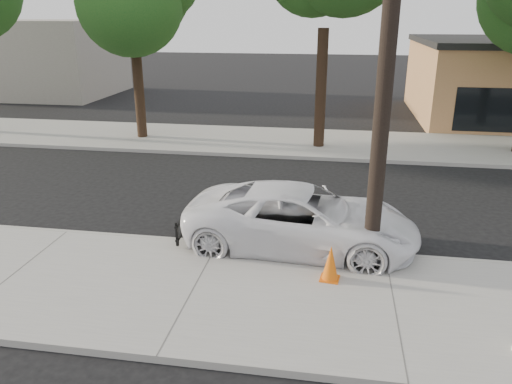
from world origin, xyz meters
TOP-DOWN VIEW (x-y plane):
  - ground at (0.00, 0.00)m, footprint 120.00×120.00m
  - near_sidewalk at (0.00, -4.30)m, footprint 90.00×4.40m
  - far_sidewalk at (0.00, 8.50)m, footprint 90.00×5.00m
  - curb_near at (0.00, -2.10)m, footprint 90.00×0.12m
  - building_far at (-20.00, 20.00)m, footprint 14.00×8.00m
  - utility_pole at (3.60, -2.70)m, footprint 1.40×0.34m
  - police_cruiser at (2.00, -1.80)m, footprint 5.72×2.90m
  - traffic_cone at (2.74, -3.50)m, footprint 0.44×0.44m

SIDE VIEW (x-z plane):
  - ground at x=0.00m, z-range 0.00..0.00m
  - near_sidewalk at x=0.00m, z-range 0.00..0.15m
  - far_sidewalk at x=0.00m, z-range 0.00..0.15m
  - curb_near at x=0.00m, z-range -0.01..0.15m
  - traffic_cone at x=2.74m, z-range 0.14..0.91m
  - police_cruiser at x=2.00m, z-range 0.00..1.55m
  - building_far at x=-20.00m, z-range 0.00..5.00m
  - utility_pole at x=3.60m, z-range 0.20..9.20m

